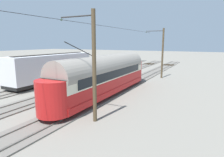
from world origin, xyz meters
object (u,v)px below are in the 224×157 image
Objects in this scene: boxcar_adjacent at (53,67)px; track_end_bumper at (102,68)px; spare_tie_stack at (44,78)px; vintage_streetcar at (105,74)px; catenary_pole_foreground at (162,52)px; catenary_pole_mid_near at (93,65)px.

track_end_bumper is (-0.00, -13.41, -1.76)m from boxcar_adjacent.
spare_tie_stack is at bearing -16.69° from boxcar_adjacent.
catenary_pole_foreground is (-2.65, -13.21, 1.77)m from vintage_streetcar.
boxcar_adjacent is 1.77× the size of catenary_pole_foreground.
spare_tie_stack is at bearing 33.03° from catenary_pole_foreground.
catenary_pole_foreground is 1.00× the size of catenary_pole_mid_near.
spare_tie_stack is (15.20, -9.66, -3.76)m from catenary_pole_mid_near.
catenary_pole_mid_near is 4.29× the size of track_end_bumper.
boxcar_adjacent is 15.48m from catenary_pole_mid_near.
catenary_pole_mid_near is at bearing 144.75° from boxcar_adjacent.
spare_tie_stack is (2.65, -0.79, -1.89)m from boxcar_adjacent.
vintage_streetcar is 7.31× the size of spare_tie_stack.
track_end_bumper is at bearing -101.87° from spare_tie_stack.
boxcar_adjacent is 5.70× the size of spare_tie_stack.
catenary_pole_mid_near reaches higher than spare_tie_stack.
catenary_pole_mid_near is at bearing 119.39° from track_end_bumper.
track_end_bumper is (9.89, -15.94, -1.86)m from vintage_streetcar.
track_end_bumper is (-2.65, -12.61, 0.13)m from spare_tie_stack.
vintage_streetcar is 18.86m from track_end_bumper.
vintage_streetcar reaches higher than boxcar_adjacent.
spare_tie_stack is at bearing -32.45° from catenary_pole_mid_near.
catenary_pole_mid_near reaches higher than boxcar_adjacent.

